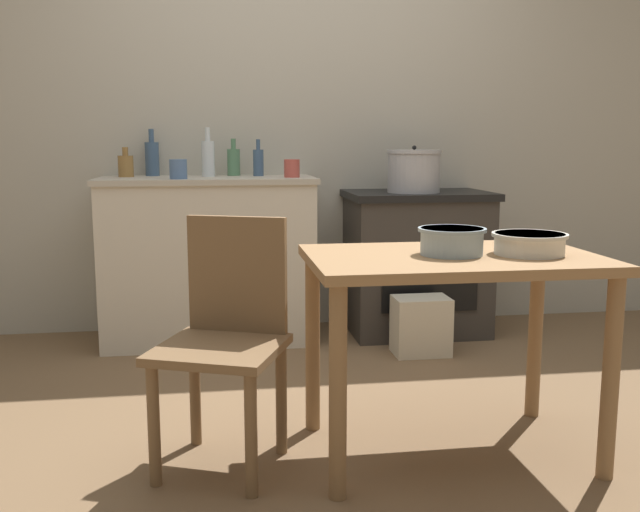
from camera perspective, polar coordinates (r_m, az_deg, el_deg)
ground_plane at (r=2.94m, az=1.40°, el=-12.96°), size 14.00×14.00×0.00m
wall_back at (r=4.30m, az=-2.28°, el=11.39°), size 8.00×0.07×2.55m
counter_cabinet at (r=4.02m, az=-8.88°, el=-0.25°), size 1.18×0.56×0.91m
stove at (r=4.19m, az=7.70°, el=-0.46°), size 0.81×0.58×0.82m
work_table at (r=2.53m, az=10.51°, el=-2.50°), size 1.00×0.65×0.72m
chair at (r=2.47m, az=-7.49°, el=-6.18°), size 0.52×0.52×0.85m
flour_sack at (r=3.79m, az=8.08°, el=-5.54°), size 0.29×0.20×0.30m
stock_pot at (r=4.06m, az=7.52°, el=6.75°), size 0.31×0.31×0.26m
mixing_bowl_large at (r=2.49m, az=10.49°, el=1.28°), size 0.23×0.23×0.09m
mixing_bowl_small at (r=2.56m, az=16.41°, el=1.05°), size 0.26×0.26×0.07m
bottle_far_left at (r=4.17m, az=-13.29°, el=7.65°), size 0.08×0.08×0.26m
bottle_left at (r=4.06m, az=-4.95°, el=7.51°), size 0.06×0.06×0.21m
bottle_mid_left at (r=4.11m, az=-6.92°, el=7.52°), size 0.07×0.07×0.21m
bottle_center_left at (r=4.04m, az=-8.94°, el=7.78°), size 0.07×0.07×0.27m
bottle_center at (r=4.08m, az=-15.28°, el=7.00°), size 0.08×0.08×0.16m
cup_center_right at (r=3.90m, az=-2.26°, el=7.02°), size 0.09×0.09×0.10m
cup_mid_right at (r=3.80m, az=-11.27°, el=6.83°), size 0.09×0.09×0.10m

